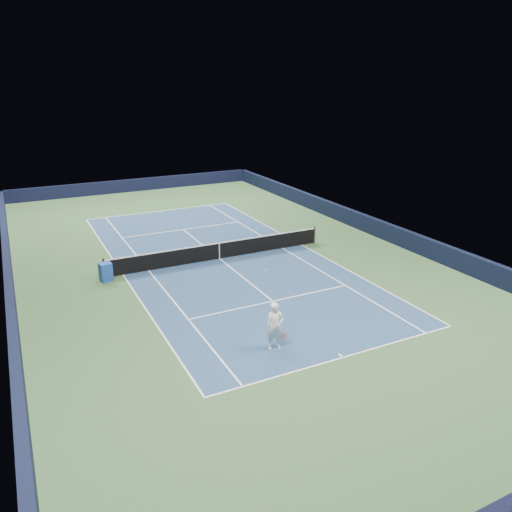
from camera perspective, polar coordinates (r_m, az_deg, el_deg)
name	(u,v)px	position (r m, az deg, el deg)	size (l,w,h in m)	color
ground	(219,259)	(28.55, -4.19, -0.31)	(40.00, 40.00, 0.00)	#33552E
wall_far	(135,185)	(46.71, -13.71, 7.88)	(22.00, 0.35, 1.10)	black
wall_right	(371,225)	(33.77, 13.01, 3.42)	(0.35, 40.00, 1.10)	black
wall_left	(9,283)	(26.52, -26.37, -2.79)	(0.35, 40.00, 1.10)	black
court_surface	(219,259)	(28.55, -4.19, -0.30)	(10.97, 23.77, 0.01)	navy
baseline_far	(160,211)	(39.33, -10.91, 5.07)	(10.97, 0.08, 0.00)	white
baseline_near	(343,357)	(19.14, 9.93, -11.35)	(10.97, 0.08, 0.00)	white
sideline_doubles_right	(302,245)	(30.92, 5.23, 1.28)	(0.08, 23.77, 0.00)	white
sideline_doubles_left	(123,275)	(27.10, -14.96, -2.08)	(0.08, 23.77, 0.00)	white
sideline_singles_right	(282,248)	(30.25, 3.01, 0.91)	(0.08, 23.77, 0.00)	white
sideline_singles_left	(149,270)	(27.37, -12.17, -1.62)	(0.08, 23.77, 0.00)	white
service_line_far	(183,229)	(34.26, -8.33, 3.02)	(8.23, 0.08, 0.00)	white
service_line_near	(273,301)	(23.20, 1.93, -5.18)	(8.23, 0.08, 0.00)	white
center_service_line	(219,259)	(28.55, -4.19, -0.29)	(0.08, 12.80, 0.00)	white
center_mark_far	(161,211)	(39.19, -10.85, 5.02)	(0.08, 0.30, 0.00)	white
center_mark_near	(341,355)	(19.24, 9.66, -11.15)	(0.08, 0.30, 0.00)	white
tennis_net	(219,250)	(28.38, -4.22, 0.65)	(12.90, 0.10, 1.07)	black
sponsor_cube	(106,272)	(26.42, -16.78, -1.75)	(0.66, 0.61, 0.95)	#1C45AB
tennis_player	(275,326)	(19.00, 2.21, -8.02)	(0.87, 1.32, 2.87)	white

